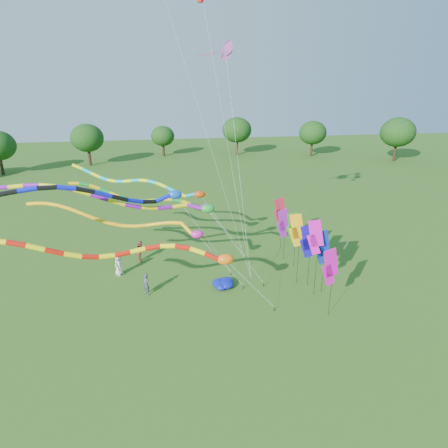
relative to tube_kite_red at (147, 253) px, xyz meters
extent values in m
plane|color=#245215|center=(4.63, -0.03, -4.68)|extent=(160.00, 160.00, 0.00)
cylinder|color=#382314|center=(43.56, 43.01, -3.24)|extent=(0.50, 0.50, 2.88)
ellipsoid|color=#16390F|center=(43.56, 43.01, 0.52)|extent=(6.08, 6.08, 5.16)
cylinder|color=#382314|center=(29.84, 49.16, -2.92)|extent=(0.50, 0.50, 3.53)
ellipsoid|color=#16390F|center=(29.84, 49.16, 1.69)|extent=(7.44, 7.44, 6.33)
cylinder|color=#382314|center=(15.61, 51.06, -3.35)|extent=(0.50, 0.50, 2.66)
ellipsoid|color=#16390F|center=(15.61, 51.06, 0.13)|extent=(5.62, 5.62, 4.78)
cylinder|color=#382314|center=(2.06, 51.25, -3.12)|extent=(0.50, 0.50, 3.11)
ellipsoid|color=#16390F|center=(2.06, 51.25, 0.94)|extent=(6.58, 6.58, 5.59)
cylinder|color=#382314|center=(-13.14, 55.10, -3.30)|extent=(0.50, 0.50, 2.77)
ellipsoid|color=#16390F|center=(-13.14, 55.10, 0.32)|extent=(5.84, 5.84, 4.97)
cylinder|color=black|center=(7.70, -0.06, -4.53)|extent=(0.05, 0.05, 0.30)
cylinder|color=silver|center=(6.11, -0.06, -2.57)|extent=(0.02, 0.02, 4.85)
ellipsoid|color=orange|center=(4.52, -0.06, -0.73)|extent=(1.01, 0.65, 0.65)
cylinder|color=red|center=(3.74, 0.04, -0.54)|extent=(0.29, 0.29, 0.96)
cylinder|color=#FFF10D|center=(2.89, 0.22, -0.19)|extent=(0.29, 0.29, 0.92)
cylinder|color=red|center=(2.03, 0.37, 0.05)|extent=(0.29, 0.29, 0.88)
cylinder|color=#FFF10D|center=(1.18, 0.46, 0.15)|extent=(0.29, 0.29, 0.86)
cylinder|color=red|center=(0.33, 0.49, 0.12)|extent=(0.29, 0.29, 0.86)
cylinder|color=#FFF10D|center=(-0.52, 0.45, 0.01)|extent=(0.29, 0.29, 0.87)
cylinder|color=red|center=(-1.38, 0.34, -0.08)|extent=(0.29, 0.29, 0.87)
cylinder|color=#FFF10D|center=(-2.23, 0.19, -0.10)|extent=(0.29, 0.29, 0.87)
cylinder|color=red|center=(-3.08, 0.00, 0.02)|extent=(0.29, 0.29, 0.90)
cylinder|color=#FFF10D|center=(-3.94, -0.19, 0.28)|extent=(0.29, 0.29, 0.93)
cylinder|color=red|center=(-4.79, -0.36, 0.63)|extent=(0.29, 0.29, 0.95)
cylinder|color=#FFF10D|center=(-5.64, -0.49, 1.00)|extent=(0.29, 0.29, 0.93)
cylinder|color=red|center=(-6.50, -0.57, 1.31)|extent=(0.29, 0.29, 0.89)
cylinder|color=black|center=(6.32, 2.97, -4.53)|extent=(0.05, 0.05, 0.30)
cylinder|color=silver|center=(4.78, 3.43, -2.52)|extent=(0.02, 0.02, 4.95)
ellipsoid|color=#E5199B|center=(3.24, 3.88, -0.63)|extent=(0.88, 0.57, 0.57)
cylinder|color=#FFA70D|center=(2.58, 4.35, -0.35)|extent=(0.26, 0.26, 1.13)
cylinder|color=#FFB10D|center=(1.87, 4.84, -0.07)|extent=(0.26, 0.26, 0.83)
cylinder|color=#FFA70D|center=(1.07, 5.07, -0.12)|extent=(0.26, 0.26, 0.83)
cylinder|color=#FFB10D|center=(0.26, 5.23, -0.23)|extent=(0.26, 0.26, 0.84)
cylinder|color=#FFA70D|center=(-0.57, 5.33, -0.32)|extent=(0.26, 0.26, 0.84)
cylinder|color=#FFB10D|center=(-1.41, 5.40, -0.30)|extent=(0.26, 0.26, 0.85)
cylinder|color=#FFA70D|center=(-2.26, 5.45, -0.15)|extent=(0.26, 0.26, 0.88)
cylinder|color=#FFB10D|center=(-3.11, 5.51, 0.13)|extent=(0.26, 0.26, 0.91)
cylinder|color=#FFA70D|center=(-3.94, 5.59, 0.49)|extent=(0.26, 0.26, 0.92)
cylinder|color=#FFB10D|center=(-4.77, 5.72, 0.86)|extent=(0.26, 0.26, 0.90)
cylinder|color=#FFA70D|center=(-5.57, 5.91, 1.14)|extent=(0.26, 0.26, 0.86)
cylinder|color=#FFB10D|center=(-6.35, 6.17, 1.30)|extent=(0.26, 0.26, 0.83)
cylinder|color=#FFA70D|center=(-7.12, 6.49, 1.31)|extent=(0.26, 0.26, 0.84)
cylinder|color=#FFB10D|center=(-7.87, 6.87, 1.22)|extent=(0.26, 0.26, 0.85)
cylinder|color=black|center=(7.84, 3.02, -4.53)|extent=(0.05, 0.05, 0.30)
cylinder|color=silver|center=(5.89, 3.17, -1.51)|extent=(0.02, 0.02, 6.98)
ellipsoid|color=green|center=(3.93, 3.31, 1.37)|extent=(0.91, 0.59, 0.59)
cylinder|color=#7B0E9C|center=(3.11, 3.60, 1.45)|extent=(0.26, 0.26, 1.09)
cylinder|color=#D8CB0B|center=(2.15, 3.84, 1.48)|extent=(0.26, 0.26, 0.99)
cylinder|color=#7B0E9C|center=(1.17, 3.75, 1.44)|extent=(0.26, 0.26, 0.99)
cylinder|color=#D8CB0B|center=(0.18, 3.64, 1.51)|extent=(0.26, 0.26, 1.00)
cylinder|color=#7B0E9C|center=(-0.80, 3.52, 1.73)|extent=(0.26, 0.26, 1.03)
cylinder|color=#D8CB0B|center=(-1.79, 3.42, 2.06)|extent=(0.26, 0.26, 1.06)
cylinder|color=#7B0E9C|center=(-2.77, 3.36, 2.46)|extent=(0.26, 0.26, 1.06)
cylinder|color=#D8CB0B|center=(-3.75, 3.35, 2.84)|extent=(0.26, 0.26, 1.04)
cylinder|color=#7B0E9C|center=(-4.72, 3.42, 3.13)|extent=(0.26, 0.26, 1.00)
cylinder|color=#D8CB0B|center=(-5.69, 3.55, 3.28)|extent=(0.26, 0.26, 0.98)
cylinder|color=#7B0E9C|center=(-6.66, 3.75, 3.29)|extent=(0.26, 0.26, 0.99)
cylinder|color=#D8CB0B|center=(-7.62, 3.98, 3.20)|extent=(0.26, 0.26, 1.00)
cylinder|color=#7B0E9C|center=(-8.57, 4.25, 3.10)|extent=(0.26, 0.26, 1.00)
cylinder|color=black|center=(5.85, 5.14, -4.53)|extent=(0.05, 0.05, 0.30)
cylinder|color=silver|center=(3.85, 4.44, -1.06)|extent=(0.02, 0.02, 7.92)
ellipsoid|color=blue|center=(1.85, 3.74, 2.29)|extent=(0.93, 0.60, 0.60)
cylinder|color=#0E15E2|center=(1.07, 3.49, 2.15)|extent=(0.27, 0.27, 0.98)
cylinder|color=black|center=(0.21, 3.10, 2.10)|extent=(0.27, 0.27, 0.97)
cylinder|color=#0E15E2|center=(-0.61, 2.62, 2.34)|extent=(0.27, 0.27, 1.00)
cylinder|color=black|center=(-1.44, 2.16, 2.69)|extent=(0.27, 0.27, 1.03)
cylinder|color=#0E15E2|center=(-2.29, 1.75, 3.09)|extent=(0.27, 0.27, 1.02)
cylinder|color=black|center=(-3.16, 1.40, 3.46)|extent=(0.27, 0.27, 0.99)
cylinder|color=#0E15E2|center=(-4.06, 1.11, 3.71)|extent=(0.27, 0.27, 0.96)
cylinder|color=black|center=(-4.97, 0.89, 3.83)|extent=(0.27, 0.27, 0.95)
cylinder|color=#0E15E2|center=(-5.91, 0.72, 3.81)|extent=(0.27, 0.27, 0.96)
cylinder|color=black|center=(-6.85, 0.58, 3.71)|extent=(0.27, 0.27, 0.96)
cylinder|color=black|center=(7.51, 7.82, -4.53)|extent=(0.05, 0.05, 0.30)
cylinder|color=silver|center=(5.76, 8.40, -1.85)|extent=(0.02, 0.02, 6.29)
ellipsoid|color=#C0370B|center=(4.01, 8.99, 0.70)|extent=(0.89, 0.58, 0.58)
cylinder|color=#0CC5D8|center=(3.26, 9.03, 0.66)|extent=(0.26, 0.26, 0.86)
cylinder|color=#FFFD0D|center=(2.47, 9.02, 0.80)|extent=(0.26, 0.26, 0.85)
cylinder|color=#0CC5D8|center=(1.73, 9.19, 1.18)|extent=(0.26, 0.26, 0.84)
cylinder|color=#FFFD0D|center=(1.01, 9.42, 1.50)|extent=(0.26, 0.26, 0.80)
cylinder|color=#0CC5D8|center=(0.32, 9.72, 1.70)|extent=(0.26, 0.26, 0.77)
cylinder|color=#FFFD0D|center=(-0.35, 10.07, 1.75)|extent=(0.26, 0.26, 0.77)
cylinder|color=#0CC5D8|center=(-1.01, 10.47, 1.69)|extent=(0.26, 0.26, 0.78)
cylinder|color=#FFFD0D|center=(-1.67, 10.89, 1.56)|extent=(0.26, 0.26, 0.79)
cylinder|color=#0CC5D8|center=(-2.32, 11.30, 1.45)|extent=(0.26, 0.26, 0.78)
cylinder|color=#FFFD0D|center=(-2.98, 11.70, 1.44)|extent=(0.26, 0.26, 0.77)
cylinder|color=#0CC5D8|center=(-3.66, 12.05, 1.56)|extent=(0.26, 0.26, 0.78)
cylinder|color=#FFFD0D|center=(-4.35, 12.34, 1.81)|extent=(0.26, 0.26, 0.82)
cylinder|color=#0CC5D8|center=(-5.07, 12.57, 2.15)|extent=(0.26, 0.26, 0.84)
cylinder|color=#FFFD0D|center=(-5.80, 12.74, 2.50)|extent=(0.26, 0.26, 0.83)
cylinder|color=black|center=(7.66, 9.07, -4.53)|extent=(0.05, 0.05, 0.30)
cylinder|color=silver|center=(6.07, 9.35, -2.52)|extent=(0.02, 0.02, 4.94)
ellipsoid|color=#910D93|center=(4.49, 9.63, -0.64)|extent=(0.97, 0.63, 0.63)
cylinder|color=#128931|center=(3.72, 9.49, -0.42)|extent=(0.28, 0.28, 1.04)
cylinder|color=#EAAE0C|center=(2.93, 9.38, -0.07)|extent=(0.28, 0.28, 0.81)
cylinder|color=#128931|center=(2.19, 9.61, 0.11)|extent=(0.28, 0.28, 0.78)
cylinder|color=#EAAE0C|center=(1.47, 9.89, 0.14)|extent=(0.28, 0.28, 0.78)
cylinder|color=#128931|center=(0.75, 10.20, 0.06)|extent=(0.28, 0.28, 0.80)
cylinder|color=#EAAE0C|center=(0.03, 10.52, -0.07)|extent=(0.28, 0.28, 0.80)
cylinder|color=#128931|center=(-0.69, 10.83, -0.16)|extent=(0.28, 0.28, 0.78)
cylinder|color=#EAAE0C|center=(-1.42, 11.11, -0.14)|extent=(0.28, 0.28, 0.78)
cylinder|color=#128931|center=(-2.15, 11.33, 0.02)|extent=(0.28, 0.28, 0.80)
cylinder|color=#EAAE0C|center=(-2.90, 11.49, 0.31)|extent=(0.28, 0.28, 0.84)
cylinder|color=#128931|center=(-3.66, 11.57, 0.66)|extent=(0.28, 0.28, 0.85)
cylinder|color=#EAAE0C|center=(-4.43, 11.60, 1.01)|extent=(0.28, 0.28, 0.84)
cylinder|color=#128931|center=(-5.21, 11.58, 1.27)|extent=(0.28, 0.28, 0.81)
cylinder|color=#EAAE0C|center=(-6.00, 11.53, 1.39)|extent=(0.28, 0.28, 0.79)
cylinder|color=black|center=(7.13, 3.97, -4.53)|extent=(0.04, 0.04, 0.30)
cylinder|color=silver|center=(5.43, 4.20, 5.15)|extent=(0.01, 0.01, 19.36)
cylinder|color=black|center=(7.13, 3.97, -4.53)|extent=(0.04, 0.04, 0.30)
cylinder|color=silver|center=(3.69, 2.78, 6.75)|extent=(0.01, 0.01, 23.42)
cylinder|color=black|center=(7.13, 3.97, -4.53)|extent=(0.04, 0.04, 0.30)
cylinder|color=silver|center=(6.68, 6.91, 3.45)|extent=(0.01, 0.01, 16.74)
cone|color=purple|center=(6.24, 9.84, 11.28)|extent=(1.87, 1.94, 1.68)
cube|color=purple|center=(5.54, 9.84, 11.13)|extent=(0.90, 0.12, 0.04)
cube|color=purple|center=(4.99, 9.84, 11.01)|extent=(0.90, 0.12, 0.04)
cube|color=purple|center=(4.44, 9.84, 10.89)|extent=(0.90, 0.12, 0.04)
cylinder|color=black|center=(11.61, 1.59, -2.50)|extent=(0.02, 0.02, 4.35)
cube|color=#0B28A3|center=(11.39, 1.58, -0.93)|extent=(1.16, 0.14, 1.93)
cube|color=#0B28A3|center=(11.31, 1.58, -1.73)|extent=(1.01, 0.14, 1.51)
cylinder|color=black|center=(11.08, 5.80, -2.58)|extent=(0.02, 0.02, 4.20)
cube|color=#179D16|center=(10.86, 5.80, -1.08)|extent=(1.16, 0.09, 1.93)
cube|color=#179D16|center=(10.78, 5.80, -1.88)|extent=(1.01, 0.09, 1.51)
cylinder|color=black|center=(11.02, 2.71, -2.51)|extent=(0.02, 0.02, 4.33)
cube|color=#150BA4|center=(10.80, 2.75, -0.95)|extent=(1.15, 0.32, 1.93)
cube|color=#150BA4|center=(10.73, 2.77, -1.75)|extent=(1.00, 0.29, 1.51)
cylinder|color=black|center=(10.69, 7.15, -2.65)|extent=(0.02, 0.02, 4.06)
cube|color=#AC1AC3|center=(10.48, 7.10, -1.22)|extent=(1.15, 0.33, 1.93)
cube|color=#AC1AC3|center=(10.40, 7.08, -2.02)|extent=(1.00, 0.29, 1.51)
cylinder|color=black|center=(10.92, -1.09, -2.52)|extent=(0.02, 0.02, 4.31)
cube|color=#DD0CB1|center=(10.70, -1.12, -0.97)|extent=(1.16, 0.26, 1.93)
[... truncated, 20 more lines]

